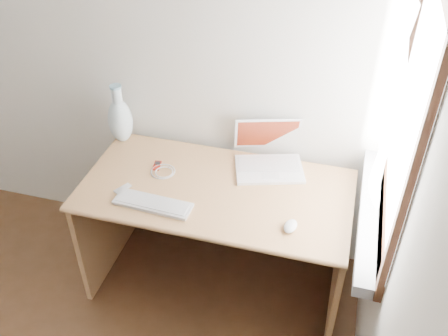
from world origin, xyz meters
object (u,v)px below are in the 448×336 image
(laptop, at_px, (271,157))
(desk, at_px, (221,208))
(external_keyboard, at_px, (153,204))
(vase, at_px, (120,119))

(laptop, bearing_deg, desk, -159.38)
(laptop, relative_size, external_keyboard, 1.05)
(desk, height_order, vase, vase)
(desk, distance_m, vase, 0.74)
(external_keyboard, bearing_deg, vase, 131.02)
(desk, bearing_deg, vase, 163.53)
(desk, height_order, laptop, laptop)
(laptop, distance_m, vase, 0.86)
(vase, bearing_deg, external_keyboard, -51.79)
(desk, xyz_separation_m, external_keyboard, (-0.26, -0.29, 0.21))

